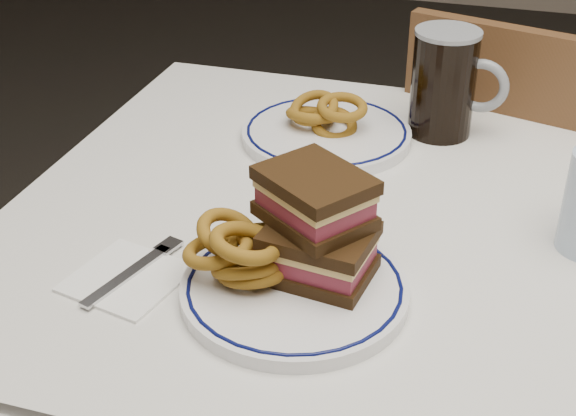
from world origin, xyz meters
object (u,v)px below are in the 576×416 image
(chair_far, at_px, (522,223))
(main_plate, at_px, (295,289))
(beer_mug, at_px, (446,82))
(far_plate, at_px, (326,133))
(reuben_sandwich, at_px, (317,225))

(chair_far, height_order, main_plate, chair_far)
(beer_mug, distance_m, far_plate, 0.19)
(chair_far, xyz_separation_m, far_plate, (-0.32, -0.29, 0.28))
(beer_mug, relative_size, far_plate, 0.64)
(chair_far, relative_size, far_plate, 3.48)
(main_plate, distance_m, reuben_sandwich, 0.08)
(main_plate, xyz_separation_m, far_plate, (-0.06, 0.39, 0.00))
(reuben_sandwich, bearing_deg, far_plate, 102.66)
(chair_far, height_order, beer_mug, beer_mug)
(main_plate, xyz_separation_m, beer_mug, (0.10, 0.46, 0.07))
(far_plate, bearing_deg, beer_mug, 24.55)
(chair_far, bearing_deg, far_plate, -137.75)
(main_plate, xyz_separation_m, reuben_sandwich, (0.02, 0.03, 0.07))
(main_plate, distance_m, beer_mug, 0.48)
(main_plate, distance_m, far_plate, 0.40)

